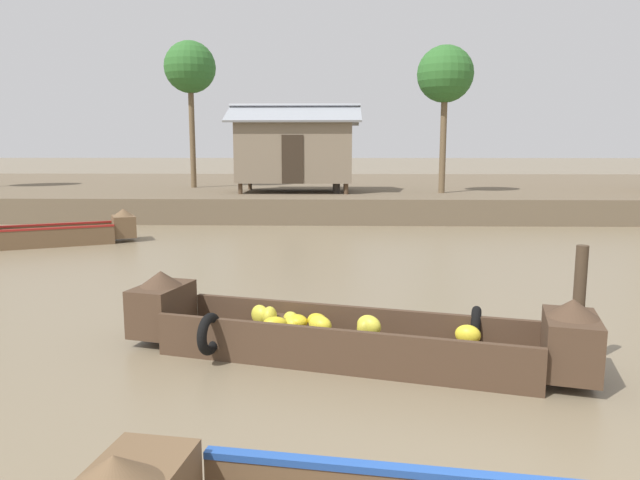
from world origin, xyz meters
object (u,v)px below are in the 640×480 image
(cargo_boat_upstream, at_px, (55,232))
(stilt_house_left, at_px, (295,149))
(palm_tree_near, at_px, (190,69))
(vendor_person, at_px, (336,169))
(palm_tree_mid, at_px, (445,76))
(mooring_post, at_px, (578,308))
(banana_boat, at_px, (343,333))

(cargo_boat_upstream, height_order, stilt_house_left, stilt_house_left)
(cargo_boat_upstream, distance_m, palm_tree_near, 11.75)
(vendor_person, bearing_deg, cargo_boat_upstream, -137.50)
(stilt_house_left, xyz_separation_m, palm_tree_near, (-4.67, 2.43, 3.41))
(stilt_house_left, distance_m, palm_tree_near, 6.28)
(palm_tree_near, distance_m, palm_tree_mid, 10.80)
(palm_tree_mid, bearing_deg, mooring_post, -94.28)
(mooring_post, bearing_deg, stilt_house_left, 105.29)
(palm_tree_mid, relative_size, vendor_person, 3.34)
(mooring_post, bearing_deg, palm_tree_near, 115.87)
(cargo_boat_upstream, relative_size, palm_tree_mid, 0.74)
(banana_boat, relative_size, stilt_house_left, 1.13)
(cargo_boat_upstream, height_order, vendor_person, vendor_person)
(stilt_house_left, distance_m, palm_tree_mid, 6.36)
(cargo_boat_upstream, xyz_separation_m, palm_tree_near, (1.33, 10.23, 5.64))
(banana_boat, relative_size, cargo_boat_upstream, 1.40)
(vendor_person, distance_m, mooring_post, 16.02)
(cargo_boat_upstream, bearing_deg, stilt_house_left, 52.40)
(vendor_person, bearing_deg, palm_tree_near, 152.91)
(mooring_post, bearing_deg, banana_boat, 174.69)
(palm_tree_mid, xyz_separation_m, vendor_person, (-4.09, -0.36, -3.50))
(palm_tree_near, bearing_deg, stilt_house_left, -27.45)
(cargo_boat_upstream, xyz_separation_m, palm_tree_mid, (11.72, 7.36, 4.97))
(mooring_post, bearing_deg, palm_tree_mid, 85.72)
(cargo_boat_upstream, distance_m, stilt_house_left, 10.09)
(cargo_boat_upstream, bearing_deg, palm_tree_near, 82.58)
(banana_boat, height_order, vendor_person, vendor_person)
(banana_boat, distance_m, stilt_house_left, 16.51)
(cargo_boat_upstream, distance_m, palm_tree_mid, 14.71)
(stilt_house_left, bearing_deg, mooring_post, -74.71)
(stilt_house_left, height_order, palm_tree_near, palm_tree_near)
(vendor_person, bearing_deg, banana_boat, -89.57)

